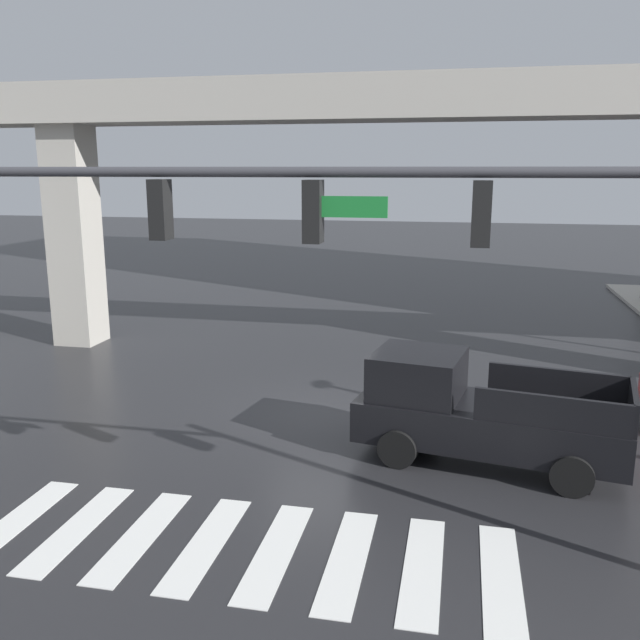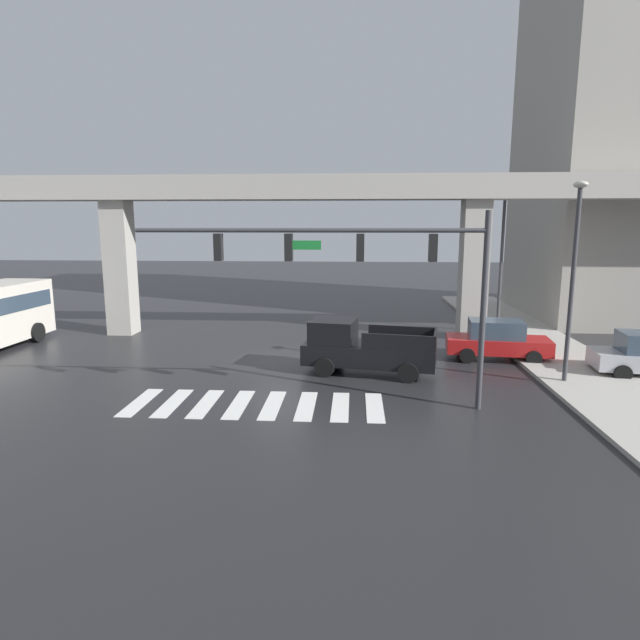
# 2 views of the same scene
# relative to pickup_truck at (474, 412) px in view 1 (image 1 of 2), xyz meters

# --- Properties ---
(ground_plane) EXTENTS (120.00, 120.00, 0.00)m
(ground_plane) POSITION_rel_pickup_truck_xyz_m (-3.48, 1.87, -0.99)
(ground_plane) COLOR #232326
(crosswalk_stripes) EXTENTS (8.25, 2.80, 0.01)m
(crosswalk_stripes) POSITION_rel_pickup_truck_xyz_m (-3.48, -4.04, -0.98)
(crosswalk_stripes) COLOR silver
(crosswalk_stripes) RESTS_ON ground
(elevated_overpass) EXTENTS (53.44, 1.97, 8.16)m
(elevated_overpass) POSITION_rel_pickup_truck_xyz_m (-3.48, 6.89, 5.93)
(elevated_overpass) COLOR #ADA89E
(elevated_overpass) RESTS_ON ground
(pickup_truck) EXTENTS (5.35, 2.77, 2.08)m
(pickup_truck) POSITION_rel_pickup_truck_xyz_m (0.00, 0.00, 0.00)
(pickup_truck) COLOR black
(pickup_truck) RESTS_ON ground
(traffic_signal_mast) EXTENTS (10.89, 0.32, 6.20)m
(traffic_signal_mast) POSITION_rel_pickup_truck_xyz_m (-0.02, -3.95, 3.69)
(traffic_signal_mast) COLOR #38383D
(traffic_signal_mast) RESTS_ON ground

